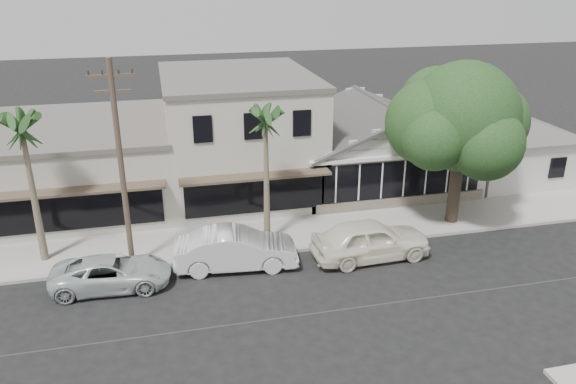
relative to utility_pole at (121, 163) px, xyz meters
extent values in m
plane|color=black|center=(9.00, -5.20, -4.79)|extent=(140.00, 140.00, 0.00)
cube|color=#9E9991|center=(1.00, 1.55, -4.71)|extent=(90.00, 3.50, 0.15)
cube|color=beige|center=(14.00, 7.30, -3.29)|extent=(10.00, 8.00, 3.00)
cube|color=black|center=(14.00, 3.24, -3.04)|extent=(8.80, 0.10, 2.00)
cube|color=#60564C|center=(14.00, 3.25, -4.44)|extent=(9.60, 0.18, 0.70)
cube|color=beige|center=(22.20, 6.30, -3.29)|extent=(6.00, 6.00, 3.00)
cube|color=#B9B3A7|center=(6.00, 8.30, -1.54)|extent=(8.00, 10.00, 6.50)
cube|color=#BCB7A9|center=(-3.00, 8.30, -2.69)|extent=(10.00, 10.00, 4.20)
cylinder|color=brown|center=(0.00, 0.00, -0.29)|extent=(0.24, 0.24, 9.00)
cube|color=brown|center=(0.00, 0.00, 3.51)|extent=(1.80, 0.12, 0.12)
cube|color=brown|center=(0.00, 0.00, 2.91)|extent=(1.40, 0.12, 0.12)
imported|color=white|center=(10.35, -1.54, -3.88)|extent=(5.40, 2.37, 1.81)
imported|color=silver|center=(4.40, -0.99, -3.92)|extent=(5.42, 2.34, 1.73)
imported|color=#AFBCBA|center=(-0.75, -1.48, -4.13)|extent=(4.83, 2.40, 1.31)
cylinder|color=#453829|center=(15.70, 0.96, -3.17)|extent=(0.61, 0.61, 3.24)
sphere|color=#183415|center=(15.70, 0.96, 0.78)|extent=(5.27, 5.27, 5.27)
sphere|color=#183415|center=(17.53, 1.57, 0.28)|extent=(3.85, 3.85, 3.85)
sphere|color=#183415|center=(14.08, 1.36, 0.48)|extent=(4.05, 4.05, 4.05)
sphere|color=#183415|center=(16.11, -0.56, -0.13)|extent=(3.44, 3.44, 3.44)
sphere|color=#183415|center=(15.10, 2.58, 1.09)|extent=(3.65, 3.65, 3.65)
sphere|color=#183415|center=(16.92, 2.38, 1.49)|extent=(3.24, 3.24, 3.24)
sphere|color=#183415|center=(13.88, 0.15, 0.07)|extent=(3.04, 3.04, 3.04)
cone|color=#726651|center=(6.14, 0.87, -1.89)|extent=(0.32, 0.32, 5.80)
cone|color=#726651|center=(-3.78, 1.40, -1.84)|extent=(0.35, 0.35, 5.90)
camera|label=1|loc=(1.65, -22.41, 7.34)|focal=35.00mm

